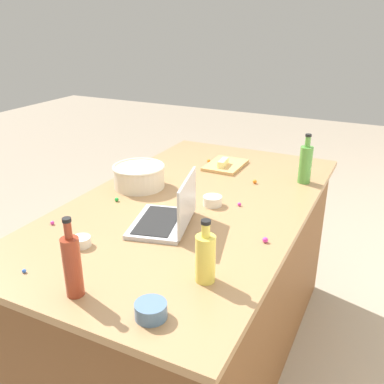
{
  "coord_description": "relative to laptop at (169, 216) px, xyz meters",
  "views": [
    {
      "loc": [
        1.65,
        0.81,
        1.72
      ],
      "look_at": [
        0.0,
        0.0,
        0.95
      ],
      "focal_mm": 39.82,
      "sensor_mm": 36.0,
      "label": 1
    }
  ],
  "objects": [
    {
      "name": "ramekin_wide",
      "position": [
        -0.27,
        0.08,
        -0.02
      ],
      "size": [
        0.09,
        0.09,
        0.04
      ],
      "primitive_type": "cylinder",
      "color": "beige",
      "rests_on": "island_counter"
    },
    {
      "name": "island_counter",
      "position": [
        -0.27,
        -0.02,
        -0.5
      ],
      "size": [
        1.86,
        1.04,
        0.9
      ],
      "color": "brown",
      "rests_on": "ground"
    },
    {
      "name": "candy_2",
      "position": [
        -0.11,
        -0.35,
        -0.04
      ],
      "size": [
        0.02,
        0.02,
        0.02
      ],
      "primitive_type": "sphere",
      "color": "green",
      "rests_on": "island_counter"
    },
    {
      "name": "mixing_bowl_large",
      "position": [
        -0.32,
        -0.35,
        0.01
      ],
      "size": [
        0.27,
        0.27,
        0.12
      ],
      "color": "beige",
      "rests_on": "island_counter"
    },
    {
      "name": "ramekin_medium",
      "position": [
        0.53,
        0.23,
        -0.02
      ],
      "size": [
        0.1,
        0.1,
        0.05
      ],
      "primitive_type": "cylinder",
      "color": "slate",
      "rests_on": "island_counter"
    },
    {
      "name": "butter_stick_left",
      "position": [
        -0.77,
        -0.07,
        -0.01
      ],
      "size": [
        0.11,
        0.05,
        0.04
      ],
      "primitive_type": "cube",
      "rotation": [
        0.0,
        0.0,
        0.1
      ],
      "color": "#F4E58C",
      "rests_on": "cutting_board"
    },
    {
      "name": "cutting_board",
      "position": [
        -0.8,
        -0.07,
        -0.04
      ],
      "size": [
        0.27,
        0.19,
        0.02
      ],
      "primitive_type": "cube",
      "color": "tan",
      "rests_on": "island_counter"
    },
    {
      "name": "ground_plane",
      "position": [
        -0.27,
        -0.02,
        -0.95
      ],
      "size": [
        12.0,
        12.0,
        0.0
      ],
      "primitive_type": "plane",
      "color": "gray"
    },
    {
      "name": "candy_4",
      "position": [
        -0.32,
        0.19,
        -0.04
      ],
      "size": [
        0.02,
        0.02,
        0.02
      ],
      "primitive_type": "sphere",
      "color": "#CC3399",
      "rests_on": "island_counter"
    },
    {
      "name": "candy_6",
      "position": [
        0.53,
        -0.28,
        -0.04
      ],
      "size": [
        0.01,
        0.01,
        0.01
      ],
      "primitive_type": "sphere",
      "color": "blue",
      "rests_on": "island_counter"
    },
    {
      "name": "candy_0",
      "position": [
        -0.09,
        -0.12,
        -0.04
      ],
      "size": [
        0.02,
        0.02,
        0.02
      ],
      "primitive_type": "sphere",
      "color": "orange",
      "rests_on": "island_counter"
    },
    {
      "name": "ramekin_small",
      "position": [
        0.29,
        -0.22,
        -0.03
      ],
      "size": [
        0.07,
        0.07,
        0.04
      ],
      "primitive_type": "cylinder",
      "color": "beige",
      "rests_on": "island_counter"
    },
    {
      "name": "candy_3",
      "position": [
        -0.83,
        -0.19,
        -0.04
      ],
      "size": [
        0.02,
        0.02,
        0.02
      ],
      "primitive_type": "sphere",
      "color": "orange",
      "rests_on": "island_counter"
    },
    {
      "name": "candy_5",
      "position": [
        -0.62,
        0.17,
        -0.04
      ],
      "size": [
        0.02,
        0.02,
        0.02
      ],
      "primitive_type": "sphere",
      "color": "orange",
      "rests_on": "island_counter"
    },
    {
      "name": "candy_1",
      "position": [
        -0.04,
        0.4,
        -0.04
      ],
      "size": [
        0.02,
        0.02,
        0.02
      ],
      "primitive_type": "sphere",
      "color": "#CC3399",
      "rests_on": "island_counter"
    },
    {
      "name": "bottle_soy",
      "position": [
        0.54,
        -0.04,
        0.06
      ],
      "size": [
        0.06,
        0.06,
        0.27
      ],
      "color": "maroon",
      "rests_on": "island_counter"
    },
    {
      "name": "bottle_oil",
      "position": [
        0.29,
        0.3,
        0.04
      ],
      "size": [
        0.07,
        0.07,
        0.22
      ],
      "color": "#DBC64C",
      "rests_on": "island_counter"
    },
    {
      "name": "bottle_olive",
      "position": [
        -0.75,
        0.39,
        0.06
      ],
      "size": [
        0.07,
        0.07,
        0.26
      ],
      "color": "#4C8C38",
      "rests_on": "island_counter"
    },
    {
      "name": "laptop",
      "position": [
        0.0,
        0.0,
        0.0
      ],
      "size": [
        0.35,
        0.3,
        0.22
      ],
      "color": "#B7B7BC",
      "rests_on": "island_counter"
    },
    {
      "name": "candy_7",
      "position": [
        0.21,
        -0.45,
        -0.04
      ],
      "size": [
        0.02,
        0.02,
        0.02
      ],
      "primitive_type": "sphere",
      "color": "#CC3399",
      "rests_on": "island_counter"
    }
  ]
}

